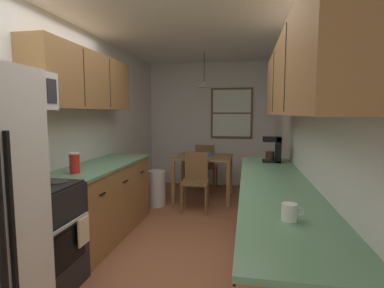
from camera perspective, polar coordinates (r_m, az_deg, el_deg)
ground_plane at (r=3.92m, az=-1.11°, el=-16.73°), size 12.00×12.00×0.00m
wall_left at (r=4.12m, az=-19.90°, el=2.29°), size 0.10×9.00×2.55m
wall_right at (r=3.61m, az=20.36°, el=1.80°), size 0.10×9.00×2.55m
wall_back at (r=6.24m, az=3.75°, el=3.76°), size 4.40×0.10×2.55m
ceiling_slab at (r=3.78m, az=-1.19°, el=22.52°), size 4.40×9.00×0.08m
stove_range at (r=2.90m, az=-28.14°, el=-15.83°), size 0.66×0.63×1.10m
microwave_over_range at (r=2.79m, az=-31.24°, el=8.99°), size 0.39×0.61×0.32m
counter_left at (r=3.86m, az=-16.92°, el=-10.29°), size 0.64×1.76×0.90m
upper_cabinets_left at (r=3.75m, az=-19.89°, el=11.35°), size 0.33×1.84×0.65m
counter_right at (r=2.83m, az=15.82°, el=-16.29°), size 0.64×3.09×0.90m
upper_cabinets_right at (r=2.61m, az=19.92°, el=12.32°), size 0.33×2.77×0.64m
dining_table at (r=5.23m, az=2.27°, el=-3.62°), size 0.97×0.83×0.76m
dining_chair_near at (r=4.65m, az=0.69°, el=-6.61°), size 0.42×0.42×0.90m
dining_chair_far at (r=5.86m, az=2.66°, el=-3.99°), size 0.42×0.42×0.90m
pendant_light at (r=5.18m, az=2.33°, el=11.39°), size 0.24×0.24×0.60m
back_window at (r=6.13m, az=7.66°, el=5.92°), size 0.85×0.05×1.03m
trash_bin at (r=4.92m, az=-6.85°, el=-8.48°), size 0.29×0.29×0.58m
storage_canister at (r=3.26m, az=-21.74°, el=-3.40°), size 0.10×0.10×0.21m
dish_towel at (r=2.82m, az=-20.22°, el=-15.51°), size 0.02×0.16×0.24m
coffee_maker at (r=3.85m, az=15.59°, el=-0.93°), size 0.22×0.18×0.32m
mug_by_coffeemaker at (r=1.82m, az=18.34°, el=-12.39°), size 0.13×0.09×0.10m
table_serving_bowl at (r=5.26m, az=2.99°, el=-1.97°), size 0.20×0.20×0.06m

